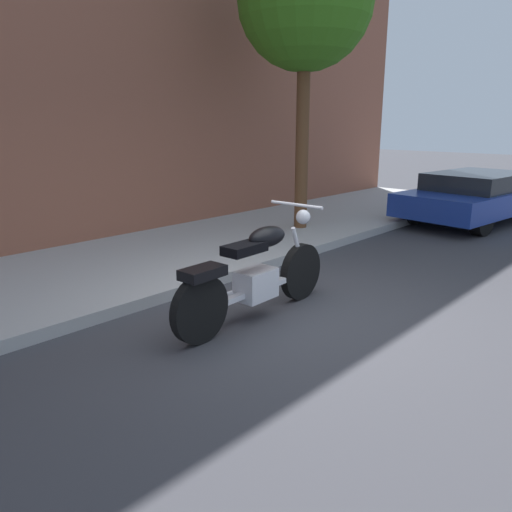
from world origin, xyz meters
TOP-DOWN VIEW (x-y plane):
  - ground_plane at (0.00, 0.00)m, footprint 60.00×60.00m
  - sidewalk at (0.00, 2.87)m, footprint 18.82×3.01m
  - motorcycle at (-0.39, 0.28)m, footprint 2.31×0.70m
  - parked_car_blue at (6.76, 0.53)m, footprint 4.26×2.12m
  - street_tree at (3.22, 2.48)m, footprint 2.30×2.30m

SIDE VIEW (x-z plane):
  - ground_plane at x=0.00m, z-range 0.00..0.00m
  - sidewalk at x=0.00m, z-range 0.00..0.14m
  - motorcycle at x=-0.39m, z-range -0.10..1.07m
  - parked_car_blue at x=6.76m, z-range 0.04..1.07m
  - street_tree at x=3.22m, z-range 1.40..6.57m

